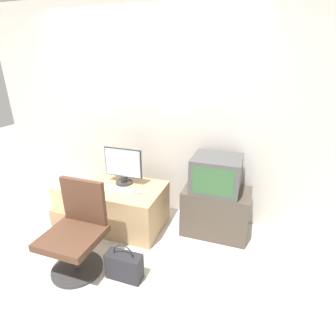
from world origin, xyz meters
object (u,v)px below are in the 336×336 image
keyboard (119,190)px  office_chair (77,233)px  handbag (124,266)px  cardboard_box_lower (66,216)px  book (54,235)px  main_monitor (123,166)px  mouse (140,192)px  crt_tv (216,174)px

keyboard → office_chair: bearing=-97.8°
office_chair → handbag: bearing=0.3°
cardboard_box_lower → book: 0.26m
main_monitor → keyboard: (0.04, -0.19, -0.21)m
book → main_monitor: bearing=41.8°
mouse → book: mouse is taller
mouse → cardboard_box_lower: mouse is taller
mouse → handbag: bearing=-78.2°
mouse → main_monitor: bearing=148.2°
keyboard → cardboard_box_lower: size_ratio=1.22×
keyboard → book: size_ratio=1.99×
handbag → book: (-1.09, 0.29, -0.13)m
crt_tv → cardboard_box_lower: size_ratio=1.78×
office_chair → handbag: 0.55m
keyboard → cardboard_box_lower: bearing=-167.2°
cardboard_box_lower → keyboard: bearing=12.8°
keyboard → crt_tv: bearing=16.5°
handbag → keyboard: bearing=120.0°
keyboard → cardboard_box_lower: 0.82m
crt_tv → handbag: (-0.66, -1.00, -0.62)m
main_monitor → mouse: main_monitor is taller
office_chair → crt_tv: bearing=41.2°
main_monitor → keyboard: bearing=-79.2°
mouse → handbag: mouse is taller
cardboard_box_lower → crt_tv: bearing=15.1°
main_monitor → handbag: main_monitor is taller
office_chair → cardboard_box_lower: (-0.60, 0.53, -0.27)m
mouse → book: size_ratio=0.33×
handbag → mouse: bearing=101.8°
crt_tv → book: (-1.75, -0.71, -0.75)m
keyboard → mouse: 0.25m
main_monitor → book: size_ratio=2.61×
main_monitor → cardboard_box_lower: size_ratio=1.60×
mouse → office_chair: bearing=-115.9°
keyboard → cardboard_box_lower: (-0.69, -0.16, -0.41)m
handbag → crt_tv: bearing=56.8°
keyboard → office_chair: (-0.09, -0.69, -0.15)m
crt_tv → cardboard_box_lower: 1.91m
main_monitor → mouse: (0.29, -0.18, -0.21)m
crt_tv → office_chair: crt_tv is taller
keyboard → mouse: bearing=3.7°
cardboard_box_lower → book: cardboard_box_lower is taller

